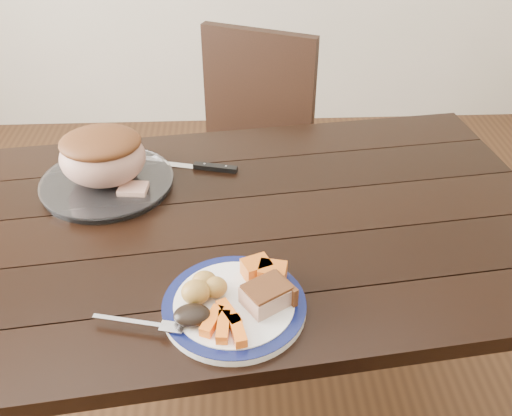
{
  "coord_description": "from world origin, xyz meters",
  "views": [
    {
      "loc": [
        0.03,
        -1.08,
        1.57
      ],
      "look_at": [
        0.08,
        -0.02,
        0.8
      ],
      "focal_mm": 40.0,
      "sensor_mm": 36.0,
      "label": 1
    }
  ],
  "objects_px": {
    "fork": "(145,324)",
    "carving_knife": "(201,166)",
    "dining_table": "(223,251)",
    "pork_slice": "(267,296)",
    "chair_far": "(247,150)",
    "roast_joint": "(103,158)",
    "dinner_plate": "(234,306)",
    "serving_platter": "(108,184)"
  },
  "relations": [
    {
      "from": "pork_slice",
      "to": "dining_table",
      "type": "bearing_deg",
      "value": 106.59
    },
    {
      "from": "chair_far",
      "to": "fork",
      "type": "height_order",
      "value": "chair_far"
    },
    {
      "from": "fork",
      "to": "roast_joint",
      "type": "height_order",
      "value": "roast_joint"
    },
    {
      "from": "pork_slice",
      "to": "fork",
      "type": "distance_m",
      "value": 0.23
    },
    {
      "from": "roast_joint",
      "to": "serving_platter",
      "type": "bearing_deg",
      "value": 90.0
    },
    {
      "from": "dining_table",
      "to": "chair_far",
      "type": "distance_m",
      "value": 0.75
    },
    {
      "from": "serving_platter",
      "to": "dinner_plate",
      "type": "bearing_deg",
      "value": -54.66
    },
    {
      "from": "chair_far",
      "to": "roast_joint",
      "type": "relative_size",
      "value": 4.34
    },
    {
      "from": "dinner_plate",
      "to": "dining_table",
      "type": "bearing_deg",
      "value": 94.94
    },
    {
      "from": "dinner_plate",
      "to": "carving_knife",
      "type": "distance_m",
      "value": 0.54
    },
    {
      "from": "dinner_plate",
      "to": "carving_knife",
      "type": "height_order",
      "value": "dinner_plate"
    },
    {
      "from": "dining_table",
      "to": "pork_slice",
      "type": "distance_m",
      "value": 0.33
    },
    {
      "from": "carving_knife",
      "to": "chair_far",
      "type": "bearing_deg",
      "value": 88.55
    },
    {
      "from": "chair_far",
      "to": "serving_platter",
      "type": "height_order",
      "value": "chair_far"
    },
    {
      "from": "fork",
      "to": "carving_knife",
      "type": "height_order",
      "value": "fork"
    },
    {
      "from": "chair_far",
      "to": "pork_slice",
      "type": "xyz_separation_m",
      "value": [
        0.01,
        -1.02,
        0.27
      ]
    },
    {
      "from": "chair_far",
      "to": "fork",
      "type": "distance_m",
      "value": 1.12
    },
    {
      "from": "dining_table",
      "to": "carving_knife",
      "type": "xyz_separation_m",
      "value": [
        -0.06,
        0.24,
        0.1
      ]
    },
    {
      "from": "dining_table",
      "to": "chair_far",
      "type": "xyz_separation_m",
      "value": [
        0.08,
        0.73,
        -0.13
      ]
    },
    {
      "from": "chair_far",
      "to": "roast_joint",
      "type": "height_order",
      "value": "chair_far"
    },
    {
      "from": "dining_table",
      "to": "pork_slice",
      "type": "xyz_separation_m",
      "value": [
        0.09,
        -0.29,
        0.13
      ]
    },
    {
      "from": "pork_slice",
      "to": "roast_joint",
      "type": "height_order",
      "value": "roast_joint"
    },
    {
      "from": "fork",
      "to": "dining_table",
      "type": "bearing_deg",
      "value": 80.49
    },
    {
      "from": "dining_table",
      "to": "fork",
      "type": "xyz_separation_m",
      "value": [
        -0.14,
        -0.34,
        0.11
      ]
    },
    {
      "from": "pork_slice",
      "to": "carving_knife",
      "type": "xyz_separation_m",
      "value": [
        -0.14,
        0.54,
        -0.03
      ]
    },
    {
      "from": "fork",
      "to": "carving_knife",
      "type": "bearing_deg",
      "value": 94.88
    },
    {
      "from": "chair_far",
      "to": "carving_knife",
      "type": "height_order",
      "value": "chair_far"
    },
    {
      "from": "chair_far",
      "to": "serving_platter",
      "type": "relative_size",
      "value": 2.82
    },
    {
      "from": "chair_far",
      "to": "pork_slice",
      "type": "distance_m",
      "value": 1.06
    },
    {
      "from": "pork_slice",
      "to": "roast_joint",
      "type": "relative_size",
      "value": 0.4
    },
    {
      "from": "fork",
      "to": "roast_joint",
      "type": "xyz_separation_m",
      "value": [
        -0.15,
        0.5,
        0.07
      ]
    },
    {
      "from": "dining_table",
      "to": "carving_knife",
      "type": "height_order",
      "value": "carving_knife"
    },
    {
      "from": "fork",
      "to": "pork_slice",
      "type": "bearing_deg",
      "value": 24.14
    },
    {
      "from": "fork",
      "to": "serving_platter",
      "type": "bearing_deg",
      "value": 120.28
    },
    {
      "from": "dining_table",
      "to": "dinner_plate",
      "type": "distance_m",
      "value": 0.31
    },
    {
      "from": "dining_table",
      "to": "carving_knife",
      "type": "relative_size",
      "value": 5.38
    },
    {
      "from": "fork",
      "to": "chair_far",
      "type": "bearing_deg",
      "value": 91.42
    },
    {
      "from": "dinner_plate",
      "to": "carving_knife",
      "type": "xyz_separation_m",
      "value": [
        -0.08,
        0.53,
        -0.0
      ]
    },
    {
      "from": "dinner_plate",
      "to": "fork",
      "type": "bearing_deg",
      "value": -163.54
    },
    {
      "from": "dinner_plate",
      "to": "fork",
      "type": "height_order",
      "value": "fork"
    },
    {
      "from": "dining_table",
      "to": "fork",
      "type": "distance_m",
      "value": 0.38
    },
    {
      "from": "dinner_plate",
      "to": "pork_slice",
      "type": "xyz_separation_m",
      "value": [
        0.06,
        -0.01,
        0.03
      ]
    }
  ]
}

